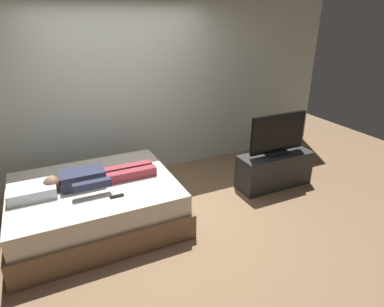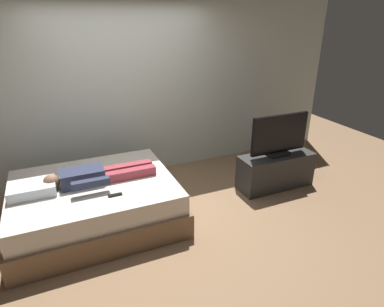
% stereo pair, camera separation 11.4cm
% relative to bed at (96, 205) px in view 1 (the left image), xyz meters
% --- Properties ---
extents(ground_plane, '(10.00, 10.00, 0.00)m').
position_rel_bed_xyz_m(ground_plane, '(0.71, -0.28, -0.26)').
color(ground_plane, '#8C6B4C').
extents(back_wall, '(6.40, 0.10, 2.80)m').
position_rel_bed_xyz_m(back_wall, '(1.11, 1.21, 1.14)').
color(back_wall, silver).
rests_on(back_wall, ground).
extents(bed, '(1.91, 1.54, 0.54)m').
position_rel_bed_xyz_m(bed, '(0.00, 0.00, 0.00)').
color(bed, brown).
rests_on(bed, ground).
extents(pillow, '(0.48, 0.34, 0.12)m').
position_rel_bed_xyz_m(pillow, '(-0.63, 0.00, 0.34)').
color(pillow, white).
rests_on(pillow, bed).
extents(person, '(1.26, 0.46, 0.18)m').
position_rel_bed_xyz_m(person, '(0.03, 0.00, 0.36)').
color(person, '#2D334C').
rests_on(person, bed).
extents(remote, '(0.15, 0.04, 0.02)m').
position_rel_bed_xyz_m(remote, '(0.18, -0.40, 0.29)').
color(remote, black).
rests_on(remote, bed).
extents(tv_stand, '(1.10, 0.40, 0.50)m').
position_rel_bed_xyz_m(tv_stand, '(2.53, -0.13, -0.01)').
color(tv_stand, '#2D2D2D').
rests_on(tv_stand, ground).
extents(tv, '(0.88, 0.20, 0.59)m').
position_rel_bed_xyz_m(tv, '(2.53, -0.13, 0.52)').
color(tv, black).
rests_on(tv, tv_stand).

